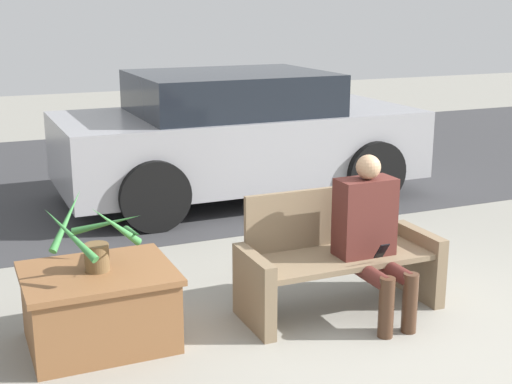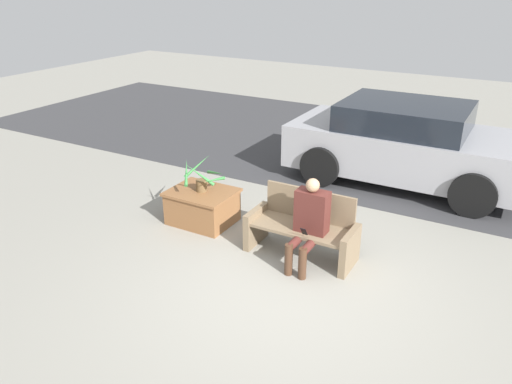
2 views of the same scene
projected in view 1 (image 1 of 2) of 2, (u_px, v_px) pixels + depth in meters
name	position (u px, v px, depth m)	size (l,w,h in m)	color
ground_plane	(425.00, 350.00, 4.58)	(30.00, 30.00, 0.00)	gray
road_surface	(170.00, 170.00, 9.58)	(20.00, 6.00, 0.01)	#38383A
bench	(337.00, 258.00, 5.14)	(1.45, 0.57, 0.86)	#7A664C
person_seated	(371.00, 231.00, 4.97)	(0.42, 0.62, 1.15)	#51231E
planter_box	(100.00, 304.00, 4.61)	(0.95, 0.77, 0.51)	brown
potted_plant	(98.00, 239.00, 4.51)	(0.66, 0.66, 0.51)	brown
parked_car	(237.00, 135.00, 8.09)	(4.04, 1.98, 1.43)	#99999E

